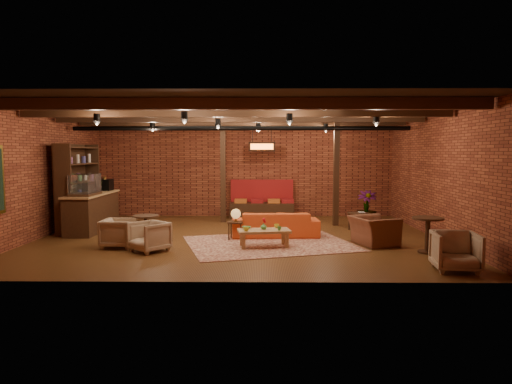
{
  "coord_description": "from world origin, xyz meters",
  "views": [
    {
      "loc": [
        0.61,
        -11.48,
        2.17
      ],
      "look_at": [
        0.45,
        0.2,
        1.15
      ],
      "focal_mm": 32.0,
      "sensor_mm": 36.0,
      "label": 1
    }
  ],
  "objects_px": {
    "armchair_a": "(119,232)",
    "armchair_far": "(456,250)",
    "sofa": "(275,224)",
    "armchair_right": "(374,226)",
    "side_table_lamp": "(236,216)",
    "round_table_left": "(146,224)",
    "armchair_b": "(149,235)",
    "round_table_right": "(428,229)",
    "side_table_book": "(359,214)",
    "plant_tall": "(367,173)",
    "coffee_table": "(263,232)"
  },
  "relations": [
    {
      "from": "round_table_left",
      "to": "armchair_far",
      "type": "distance_m",
      "value": 6.85
    },
    {
      "from": "side_table_lamp",
      "to": "round_table_left",
      "type": "distance_m",
      "value": 2.19
    },
    {
      "from": "sofa",
      "to": "plant_tall",
      "type": "relative_size",
      "value": 0.72
    },
    {
      "from": "coffee_table",
      "to": "side_table_lamp",
      "type": "bearing_deg",
      "value": 127.18
    },
    {
      "from": "armchair_right",
      "to": "armchair_far",
      "type": "bearing_deg",
      "value": -176.95
    },
    {
      "from": "armchair_a",
      "to": "armchair_right",
      "type": "height_order",
      "value": "armchair_right"
    },
    {
      "from": "armchair_a",
      "to": "round_table_right",
      "type": "relative_size",
      "value": 0.94
    },
    {
      "from": "sofa",
      "to": "round_table_right",
      "type": "xyz_separation_m",
      "value": [
        3.24,
        -1.87,
        0.19
      ]
    },
    {
      "from": "side_table_lamp",
      "to": "round_table_right",
      "type": "relative_size",
      "value": 1.0
    },
    {
      "from": "round_table_left",
      "to": "side_table_book",
      "type": "xyz_separation_m",
      "value": [
        5.48,
        1.74,
        0.02
      ]
    },
    {
      "from": "side_table_book",
      "to": "plant_tall",
      "type": "bearing_deg",
      "value": 65.66
    },
    {
      "from": "side_table_lamp",
      "to": "armchair_a",
      "type": "distance_m",
      "value": 2.8
    },
    {
      "from": "coffee_table",
      "to": "armchair_far",
      "type": "bearing_deg",
      "value": -30.28
    },
    {
      "from": "side_table_lamp",
      "to": "round_table_left",
      "type": "bearing_deg",
      "value": -169.97
    },
    {
      "from": "armchair_far",
      "to": "armchair_a",
      "type": "bearing_deg",
      "value": 170.86
    },
    {
      "from": "sofa",
      "to": "coffee_table",
      "type": "xyz_separation_m",
      "value": [
        -0.31,
        -1.34,
        0.04
      ]
    },
    {
      "from": "armchair_a",
      "to": "armchair_far",
      "type": "relative_size",
      "value": 0.92
    },
    {
      "from": "armchair_b",
      "to": "round_table_right",
      "type": "distance_m",
      "value": 6.06
    },
    {
      "from": "sofa",
      "to": "round_table_left",
      "type": "bearing_deg",
      "value": 11.54
    },
    {
      "from": "sofa",
      "to": "armchair_a",
      "type": "xyz_separation_m",
      "value": [
        -3.62,
        -1.39,
        0.04
      ]
    },
    {
      "from": "armchair_a",
      "to": "armchair_far",
      "type": "distance_m",
      "value": 7.11
    },
    {
      "from": "sofa",
      "to": "armchair_right",
      "type": "xyz_separation_m",
      "value": [
        2.28,
        -1.03,
        0.12
      ]
    },
    {
      "from": "armchair_b",
      "to": "armchair_far",
      "type": "bearing_deg",
      "value": 26.1
    },
    {
      "from": "side_table_lamp",
      "to": "round_table_left",
      "type": "xyz_separation_m",
      "value": [
        -2.15,
        -0.38,
        -0.14
      ]
    },
    {
      "from": "coffee_table",
      "to": "armchair_b",
      "type": "xyz_separation_m",
      "value": [
        -2.5,
        -0.49,
        0.0
      ]
    },
    {
      "from": "round_table_left",
      "to": "armchair_b",
      "type": "relative_size",
      "value": 0.91
    },
    {
      "from": "armchair_a",
      "to": "sofa",
      "type": "bearing_deg",
      "value": -69.22
    },
    {
      "from": "side_table_book",
      "to": "armchair_b",
      "type": "bearing_deg",
      "value": -151.93
    },
    {
      "from": "round_table_left",
      "to": "armchair_far",
      "type": "relative_size",
      "value": 0.83
    },
    {
      "from": "coffee_table",
      "to": "plant_tall",
      "type": "distance_m",
      "value": 4.65
    },
    {
      "from": "side_table_book",
      "to": "armchair_far",
      "type": "relative_size",
      "value": 0.75
    },
    {
      "from": "side_table_lamp",
      "to": "armchair_right",
      "type": "distance_m",
      "value": 3.33
    },
    {
      "from": "side_table_lamp",
      "to": "armchair_right",
      "type": "xyz_separation_m",
      "value": [
        3.27,
        -0.59,
        -0.14
      ]
    },
    {
      "from": "sofa",
      "to": "side_table_lamp",
      "type": "height_order",
      "value": "side_table_lamp"
    },
    {
      "from": "armchair_b",
      "to": "round_table_right",
      "type": "relative_size",
      "value": 0.94
    },
    {
      "from": "armchair_b",
      "to": "armchair_far",
      "type": "xyz_separation_m",
      "value": [
        6.02,
        -1.57,
        0.03
      ]
    },
    {
      "from": "armchair_a",
      "to": "armchair_far",
      "type": "xyz_separation_m",
      "value": [
        6.82,
        -2.0,
        0.03
      ]
    },
    {
      "from": "armchair_b",
      "to": "plant_tall",
      "type": "bearing_deg",
      "value": 74.44
    },
    {
      "from": "side_table_book",
      "to": "round_table_right",
      "type": "xyz_separation_m",
      "value": [
        0.9,
        -2.79,
        0.05
      ]
    },
    {
      "from": "plant_tall",
      "to": "sofa",
      "type": "bearing_deg",
      "value": -145.41
    },
    {
      "from": "armchair_far",
      "to": "plant_tall",
      "type": "relative_size",
      "value": 0.26
    },
    {
      "from": "armchair_right",
      "to": "armchair_a",
      "type": "bearing_deg",
      "value": 75.25
    },
    {
      "from": "side_table_lamp",
      "to": "round_table_left",
      "type": "height_order",
      "value": "side_table_lamp"
    },
    {
      "from": "armchair_b",
      "to": "round_table_right",
      "type": "height_order",
      "value": "round_table_right"
    },
    {
      "from": "side_table_lamp",
      "to": "plant_tall",
      "type": "bearing_deg",
      "value": 31.96
    },
    {
      "from": "sofa",
      "to": "armchair_right",
      "type": "distance_m",
      "value": 2.5
    },
    {
      "from": "side_table_lamp",
      "to": "plant_tall",
      "type": "height_order",
      "value": "plant_tall"
    },
    {
      "from": "armchair_b",
      "to": "armchair_far",
      "type": "relative_size",
      "value": 0.91
    },
    {
      "from": "armchair_b",
      "to": "armchair_right",
      "type": "bearing_deg",
      "value": 49.55
    },
    {
      "from": "coffee_table",
      "to": "armchair_a",
      "type": "height_order",
      "value": "armchair_a"
    }
  ]
}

